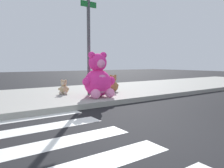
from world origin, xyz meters
name	(u,v)px	position (x,y,z in m)	size (l,w,h in m)	color
ground_plane	(176,149)	(0.00, 0.00, 0.00)	(60.00, 60.00, 0.00)	black
sidewalk	(52,96)	(0.00, 5.20, 0.07)	(28.00, 4.40, 0.15)	#9E9B93
sign_pole	(89,44)	(1.00, 4.40, 1.85)	(0.56, 0.11, 3.20)	#4C4C51
plush_pink_large	(98,79)	(1.01, 3.81, 0.71)	(1.08, 0.97, 1.41)	#F22D93
plush_tan	(64,88)	(0.35, 5.01, 0.35)	(0.35, 0.36, 0.50)	tan
plush_white	(96,86)	(1.65, 5.08, 0.35)	(0.36, 0.35, 0.50)	white
plush_brown	(113,85)	(2.08, 4.55, 0.40)	(0.48, 0.44, 0.63)	olive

